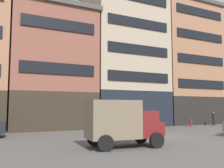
{
  "coord_description": "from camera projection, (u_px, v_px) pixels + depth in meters",
  "views": [
    {
      "loc": [
        -11.36,
        -16.13,
        2.24
      ],
      "look_at": [
        -2.44,
        2.1,
        4.16
      ],
      "focal_mm": 39.26,
      "sensor_mm": 36.0,
      "label": 1
    }
  ],
  "objects": [
    {
      "name": "building_center_left",
      "position": [
        51.0,
        68.0,
        26.65
      ],
      "size": [
        9.08,
        7.44,
        12.94
      ],
      "color": "#33281E",
      "rests_on": "ground_plane"
    },
    {
      "name": "building_center_right",
      "position": [
        124.0,
        57.0,
        30.83
      ],
      "size": [
        9.89,
        7.44,
        16.97
      ],
      "color": "black",
      "rests_on": "ground_plane"
    },
    {
      "name": "fire_hydrant_curbside",
      "position": [
        191.0,
        123.0,
        28.45
      ],
      "size": [
        0.24,
        0.24,
        0.83
      ],
      "color": "maroon",
      "rests_on": "ground_plane"
    },
    {
      "name": "building_far_right",
      "position": [
        183.0,
        63.0,
        35.0
      ],
      "size": [
        9.86,
        7.44,
        16.88
      ],
      "color": "black",
      "rests_on": "ground_plane"
    },
    {
      "name": "ground_plane",
      "position": [
        152.0,
        136.0,
        19.19
      ],
      "size": [
        120.0,
        120.0,
        0.0
      ],
      "primitive_type": "plane",
      "color": "#4C4947"
    },
    {
      "name": "pedestrian_officer",
      "position": [
        213.0,
        117.0,
        30.04
      ],
      "size": [
        0.48,
        0.48,
        1.79
      ],
      "color": "black",
      "rests_on": "ground_plane"
    },
    {
      "name": "delivery_truck_near",
      "position": [
        122.0,
        122.0,
        13.84
      ],
      "size": [
        4.48,
        2.46,
        2.62
      ],
      "color": "maroon",
      "rests_on": "ground_plane"
    }
  ]
}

